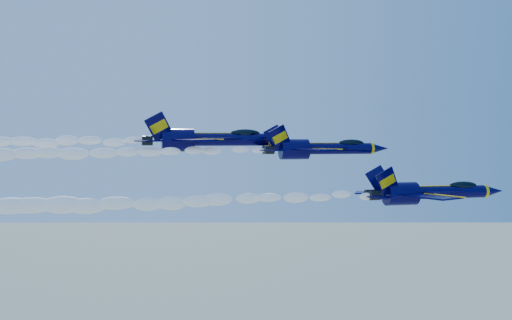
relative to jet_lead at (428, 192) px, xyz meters
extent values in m
cylinder|color=#040136|center=(2.87, 0.00, -0.07)|extent=(9.17, 1.53, 1.53)
ellipsoid|color=#040136|center=(-3.54, 0.00, -0.12)|extent=(1.59, 2.75, 6.52)
cone|color=#040136|center=(8.78, 0.00, -0.07)|extent=(2.65, 1.53, 1.53)
cylinder|color=yellow|center=(7.56, 0.00, -0.07)|extent=(0.36, 1.59, 1.59)
ellipsoid|color=black|center=(4.61, 0.00, 0.70)|extent=(3.67, 1.19, 1.01)
cube|color=yellow|center=(4.61, 0.00, 0.39)|extent=(4.28, 1.02, 0.18)
cube|color=#040136|center=(-1.71, -4.07, -0.07)|extent=(5.46, 6.47, 0.18)
cube|color=#040136|center=(-1.71, 4.07, -0.07)|extent=(5.46, 6.47, 0.18)
cube|color=yellow|center=(-0.28, -4.07, 0.03)|extent=(2.46, 5.10, 0.10)
cube|color=yellow|center=(-0.28, 4.07, 0.03)|extent=(2.46, 5.10, 0.10)
cube|color=#040136|center=(-5.79, -1.07, 1.46)|extent=(3.32, 1.05, 3.57)
cube|color=#040136|center=(-5.79, 1.07, 1.46)|extent=(3.32, 1.05, 3.57)
cylinder|color=black|center=(-7.11, -0.66, -0.17)|extent=(1.22, 1.12, 1.12)
cylinder|color=black|center=(-7.11, 0.66, -0.17)|extent=(1.22, 1.12, 1.12)
cube|color=yellow|center=(-0.18, 0.00, 0.73)|extent=(11.21, 0.36, 0.08)
ellipsoid|color=white|center=(-35.28, 0.00, -0.47)|extent=(55.32, 2.27, 2.04)
cylinder|color=#040136|center=(-7.85, 9.06, 5.00)|extent=(8.83, 1.47, 1.47)
ellipsoid|color=#040136|center=(-14.03, 9.06, 4.95)|extent=(1.53, 2.65, 6.28)
cone|color=#040136|center=(-2.16, 9.06, 5.00)|extent=(2.55, 1.47, 1.47)
cylinder|color=yellow|center=(-3.33, 9.06, 5.00)|extent=(0.34, 1.53, 1.53)
ellipsoid|color=black|center=(-6.18, 9.06, 5.74)|extent=(3.53, 1.15, 0.97)
cube|color=yellow|center=(-6.18, 9.06, 5.44)|extent=(4.12, 0.98, 0.18)
cube|color=#040136|center=(-12.26, 5.13, 5.00)|extent=(5.26, 6.24, 0.18)
cube|color=#040136|center=(-12.26, 12.98, 5.00)|extent=(5.26, 6.24, 0.18)
cube|color=yellow|center=(-10.89, 5.13, 5.10)|extent=(2.37, 4.91, 0.10)
cube|color=yellow|center=(-10.89, 12.98, 5.10)|extent=(2.37, 4.91, 0.10)
cube|color=#040136|center=(-16.19, 8.03, 6.47)|extent=(3.20, 1.01, 3.44)
cube|color=#040136|center=(-16.19, 10.09, 6.47)|extent=(3.20, 1.01, 3.44)
cylinder|color=black|center=(-17.46, 8.42, 4.90)|extent=(1.18, 1.08, 1.08)
cylinder|color=black|center=(-17.46, 9.70, 4.90)|extent=(1.18, 1.08, 1.08)
cube|color=yellow|center=(-10.79, 9.06, 5.77)|extent=(10.79, 0.34, 0.08)
ellipsoid|color=white|center=(-45.61, 9.06, 4.60)|extent=(55.32, 2.19, 1.97)
cylinder|color=#040136|center=(-21.71, 12.39, 6.19)|extent=(10.00, 1.67, 1.67)
ellipsoid|color=#040136|center=(-28.70, 12.39, 6.13)|extent=(1.73, 3.00, 7.11)
cone|color=#040136|center=(-15.27, 12.39, 6.19)|extent=(2.89, 1.67, 1.67)
cylinder|color=yellow|center=(-16.60, 12.39, 6.19)|extent=(0.39, 1.73, 1.73)
ellipsoid|color=black|center=(-19.82, 12.39, 7.02)|extent=(4.00, 1.30, 1.10)
cube|color=yellow|center=(-19.82, 12.39, 6.69)|extent=(4.66, 1.11, 0.20)
cube|color=#040136|center=(-26.71, 7.95, 6.19)|extent=(5.95, 7.06, 0.20)
cube|color=#040136|center=(-26.71, 16.83, 6.19)|extent=(5.95, 7.06, 0.20)
cube|color=yellow|center=(-25.15, 7.95, 6.30)|extent=(2.68, 5.56, 0.11)
cube|color=yellow|center=(-25.15, 16.83, 6.30)|extent=(2.68, 5.56, 0.11)
cube|color=#040136|center=(-31.15, 11.22, 7.86)|extent=(3.62, 1.14, 3.89)
cube|color=#040136|center=(-31.15, 13.55, 7.86)|extent=(3.62, 1.14, 3.89)
cylinder|color=black|center=(-32.59, 11.67, 6.08)|extent=(1.33, 1.22, 1.22)
cylinder|color=black|center=(-32.59, 13.11, 6.08)|extent=(1.33, 1.22, 1.22)
cube|color=yellow|center=(-25.04, 12.39, 7.06)|extent=(12.22, 0.39, 0.09)
camera|label=1|loc=(-34.63, -61.76, 6.97)|focal=40.00mm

